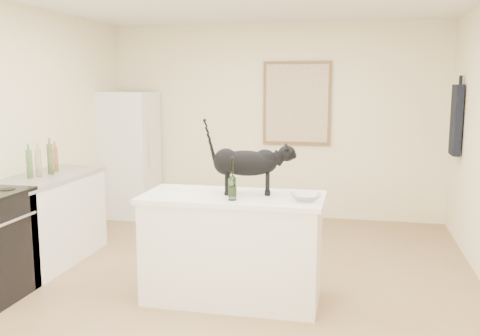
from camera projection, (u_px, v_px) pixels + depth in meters
name	position (u px, v px, depth m)	size (l,w,h in m)	color
floor	(227.00, 289.00, 4.76)	(5.50, 5.50, 0.00)	#957B4F
wall_back	(275.00, 122.00, 7.21)	(4.50, 4.50, 0.00)	#F5E5BE
wall_front	(44.00, 228.00, 1.90)	(4.50, 4.50, 0.00)	#F5E5BE
island_base	(233.00, 250.00, 4.48)	(1.44, 0.67, 0.86)	white
island_top	(233.00, 197.00, 4.41)	(1.50, 0.70, 0.04)	white
left_cabinets	(47.00, 222.00, 5.39)	(0.60, 1.40, 0.86)	white
left_countertop	(44.00, 178.00, 5.32)	(0.62, 1.44, 0.04)	gray
fridge	(129.00, 154.00, 7.30)	(0.68, 0.68, 1.70)	white
artwork_frame	(297.00, 103.00, 7.08)	(0.90, 0.03, 1.10)	brown
artwork_canvas	(297.00, 103.00, 7.06)	(0.82, 0.00, 1.02)	beige
hanging_garment	(456.00, 120.00, 6.06)	(0.08, 0.34, 0.80)	black
black_cat	(246.00, 166.00, 4.40)	(0.67, 0.20, 0.47)	black
wine_bottle	(232.00, 181.00, 4.19)	(0.06, 0.06, 0.30)	#225321
glass_bowl	(306.00, 198.00, 4.16)	(0.24, 0.24, 0.06)	white
fridge_paper	(152.00, 129.00, 7.16)	(0.01, 0.16, 0.20)	white
counter_bottle_cluster	(43.00, 161.00, 5.33)	(0.12, 0.48, 0.31)	brown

